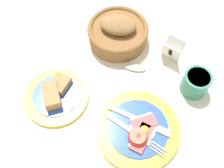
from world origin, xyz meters
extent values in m
plane|color=beige|center=(0.00, 0.00, 0.00)|extent=(3.00, 3.00, 0.00)
cylinder|color=yellow|center=(0.09, -0.01, 0.01)|extent=(0.23, 0.23, 0.01)
cylinder|color=#2D56B7|center=(0.09, -0.01, 0.01)|extent=(0.17, 0.17, 0.00)
cube|color=#BC5156|center=(0.11, -0.03, 0.02)|extent=(0.04, 0.08, 0.01)
cube|color=beige|center=(0.09, -0.03, 0.02)|extent=(0.01, 0.08, 0.01)
cube|color=#BC5156|center=(0.10, 0.01, 0.02)|extent=(0.07, 0.08, 0.01)
cube|color=beige|center=(0.08, 0.02, 0.02)|extent=(0.05, 0.06, 0.01)
ellipsoid|color=red|center=(0.10, -0.03, 0.03)|extent=(0.05, 0.05, 0.03)
cylinder|color=#DB664C|center=(0.10, -0.03, 0.04)|extent=(0.04, 0.04, 0.00)
ellipsoid|color=white|center=(0.10, -0.01, 0.02)|extent=(0.07, 0.06, 0.01)
ellipsoid|color=yellow|center=(0.11, -0.01, 0.03)|extent=(0.02, 0.02, 0.01)
cube|color=silver|center=(0.05, -0.02, 0.02)|extent=(0.11, 0.02, 0.00)
cube|color=silver|center=(0.12, -0.03, 0.02)|extent=(0.03, 0.02, 0.00)
cube|color=silver|center=(0.16, -0.04, 0.02)|extent=(0.04, 0.01, 0.00)
cube|color=silver|center=(0.16, -0.03, 0.02)|extent=(0.04, 0.01, 0.00)
cube|color=silver|center=(0.16, -0.03, 0.02)|extent=(0.04, 0.01, 0.00)
cube|color=silver|center=(0.04, 0.01, 0.02)|extent=(0.11, 0.02, 0.00)
cube|color=#9EA0A5|center=(0.13, 0.02, 0.02)|extent=(0.08, 0.02, 0.00)
cylinder|color=yellow|center=(-0.16, -0.03, 0.01)|extent=(0.19, 0.19, 0.01)
cylinder|color=#2D56B7|center=(-0.16, -0.03, 0.01)|extent=(0.14, 0.14, 0.00)
cube|color=#9E7A4C|center=(-0.17, 0.00, 0.03)|extent=(0.05, 0.06, 0.02)
cube|color=#9E7A4C|center=(-0.17, -0.05, 0.03)|extent=(0.09, 0.09, 0.03)
cylinder|color=#337F6B|center=(0.17, 0.19, 0.03)|extent=(0.08, 0.08, 0.07)
cylinder|color=white|center=(0.17, 0.19, 0.07)|extent=(0.06, 0.06, 0.01)
cylinder|color=brown|center=(-0.11, 0.24, 0.03)|extent=(0.19, 0.19, 0.05)
torus|color=brown|center=(-0.11, 0.24, 0.05)|extent=(0.20, 0.20, 0.02)
ellipsoid|color=olive|center=(-0.11, 0.24, 0.07)|extent=(0.13, 0.11, 0.04)
cube|color=white|center=(0.07, 0.25, 0.04)|extent=(0.06, 0.03, 0.07)
cube|color=white|center=(0.07, 0.28, 0.04)|extent=(0.06, 0.03, 0.07)
cube|color=black|center=(0.07, 0.25, 0.04)|extent=(0.01, 0.01, 0.04)
cube|color=silver|center=(0.09, 0.20, 0.00)|extent=(0.11, 0.04, 0.01)
ellipsoid|color=silver|center=(-0.01, 0.17, 0.01)|extent=(0.07, 0.05, 0.01)
camera|label=1|loc=(0.15, -0.25, 0.69)|focal=42.00mm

